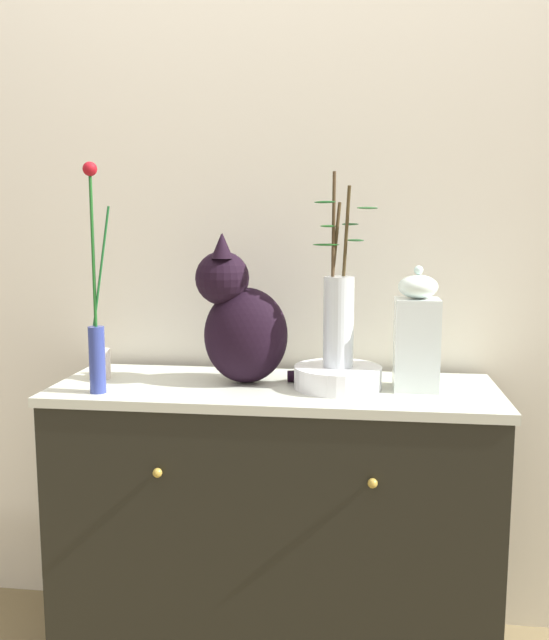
{
  "coord_description": "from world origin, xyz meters",
  "views": [
    {
      "loc": [
        0.23,
        -1.76,
        1.24
      ],
      "look_at": [
        0.0,
        0.0,
        0.99
      ],
      "focal_mm": 37.59,
      "sensor_mm": 36.0,
      "label": 1
    }
  ],
  "objects": [
    {
      "name": "wall_back",
      "position": [
        0.0,
        0.29,
        1.3
      ],
      "size": [
        4.4,
        0.08,
        2.6
      ],
      "primitive_type": "cube",
      "color": "silver",
      "rests_on": "ground_plane"
    },
    {
      "name": "sideboard",
      "position": [
        0.0,
        -0.0,
        0.4
      ],
      "size": [
        1.2,
        0.45,
        0.81
      ],
      "color": "black",
      "rests_on": "ground_plane"
    },
    {
      "name": "cat_sitting",
      "position": [
        -0.1,
        0.02,
        0.98
      ],
      "size": [
        0.41,
        0.21,
        0.41
      ],
      "color": "black",
      "rests_on": "sideboard"
    },
    {
      "name": "vase_slim_green",
      "position": [
        -0.45,
        -0.14,
        0.98
      ],
      "size": [
        0.07,
        0.04,
        0.59
      ],
      "color": "#313F90",
      "rests_on": "sideboard"
    },
    {
      "name": "bowl_porcelain",
      "position": [
        0.17,
        -0.01,
        0.84
      ],
      "size": [
        0.23,
        0.23,
        0.06
      ],
      "primitive_type": "cylinder",
      "color": "white",
      "rests_on": "sideboard"
    },
    {
      "name": "vase_glass_clear",
      "position": [
        0.17,
        -0.0,
        1.01
      ],
      "size": [
        0.18,
        0.12,
        0.51
      ],
      "color": "silver",
      "rests_on": "bowl_porcelain"
    },
    {
      "name": "jar_lidded_porcelain",
      "position": [
        0.38,
        0.01,
        0.95
      ],
      "size": [
        0.11,
        0.11,
        0.33
      ],
      "color": "white",
      "rests_on": "sideboard"
    },
    {
      "name": "candle_pillar",
      "position": [
        -0.5,
        0.02,
        0.85
      ],
      "size": [
        0.06,
        0.06,
        0.1
      ],
      "color": "silver",
      "rests_on": "sideboard"
    }
  ]
}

